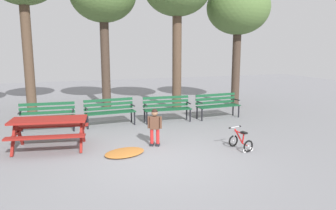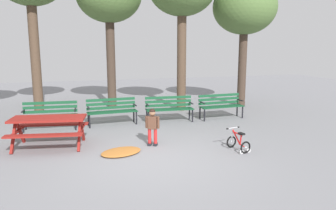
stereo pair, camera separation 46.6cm
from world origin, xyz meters
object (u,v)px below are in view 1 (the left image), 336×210
Objects in this scene: park_bench_far_left at (47,114)px; park_bench_right at (167,107)px; park_bench_left at (110,110)px; child_standing at (155,124)px; kids_bicycle at (241,142)px; park_bench_far_right at (217,104)px; picnic_table at (49,126)px.

park_bench_right is (3.80, -0.01, 0.00)m from park_bench_far_left.
child_standing reaches higher than park_bench_left.
park_bench_far_left is at bearing -176.69° from park_bench_left.
park_bench_far_left is 1.00× the size of park_bench_left.
park_bench_right is 2.66× the size of kids_bicycle.
park_bench_left is 1.00× the size of park_bench_far_right.
park_bench_left is (1.89, 0.11, 0.00)m from park_bench_far_left.
park_bench_left and park_bench_far_right have the same top height.
kids_bicycle is at bearing -53.50° from park_bench_left.
park_bench_far_left is 3.80m from park_bench_right.
park_bench_far_right reaches higher than kids_bicycle.
park_bench_far_right is 2.66× the size of kids_bicycle.
child_standing reaches higher than park_bench_far_right.
picnic_table is at bearing -87.56° from park_bench_far_left.
park_bench_far_left is at bearing 179.58° from park_bench_far_right.
kids_bicycle is at bearing -27.34° from child_standing.
park_bench_left is 3.80m from park_bench_far_right.
park_bench_far_left is at bearing 92.44° from picnic_table.
park_bench_left and park_bench_right have the same top height.
park_bench_right is 1.00× the size of park_bench_far_right.
picnic_table reaches higher than kids_bicycle.
child_standing is at bearing -13.96° from picnic_table.
kids_bicycle is at bearing -108.59° from park_bench_far_right.
park_bench_far_left reaches higher than picnic_table.
picnic_table is at bearing 159.98° from kids_bicycle.
park_bench_far_right is (5.61, 1.80, -0.08)m from picnic_table.
park_bench_left is 2.66× the size of kids_bicycle.
picnic_table is at bearing -153.69° from park_bench_right.
park_bench_far_left is 1.89m from park_bench_left.
picnic_table is 2.66m from park_bench_left.
child_standing is (0.73, -2.58, 0.05)m from park_bench_left.
kids_bicycle is (4.53, -3.47, -0.31)m from park_bench_far_left.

